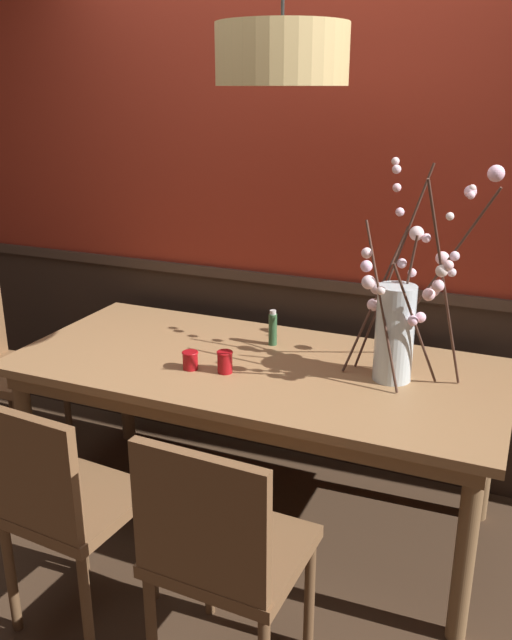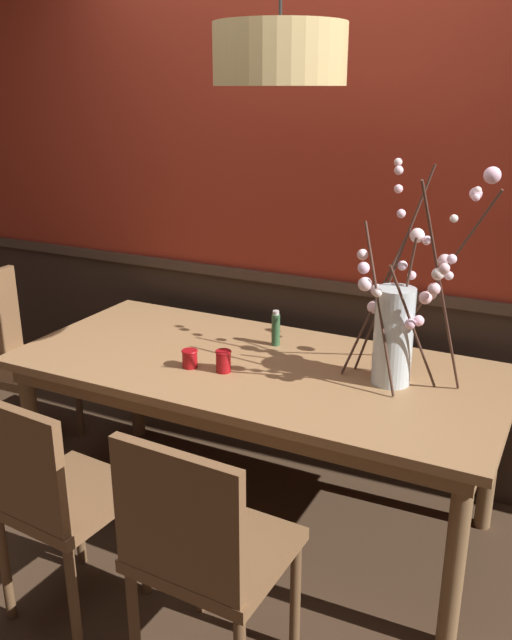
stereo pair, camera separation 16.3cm
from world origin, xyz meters
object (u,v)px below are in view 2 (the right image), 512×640
at_px(dining_table, 256,380).
at_px(chair_near_side_left, 54,495).
at_px(candle_holder_nearer_center, 190,358).
at_px(chair_near_side_right, 202,548).
at_px(chair_head_west_end, 9,353).
at_px(vase_with_blossoms, 398,326).
at_px(candle_holder_nearer_edge, 223,361).
at_px(chair_far_side_right, 387,355).
at_px(pendant_lamp, 280,55).
at_px(condiment_bottle, 276,329).
at_px(chair_far_side_left, 281,331).

distance_m(dining_table, chair_near_side_left, 0.94).
bearing_deg(candle_holder_nearer_center, chair_near_side_right, -55.90).
bearing_deg(chair_head_west_end, vase_with_blossoms, 1.35).
height_order(chair_near_side_right, vase_with_blossoms, vase_with_blossoms).
distance_m(candle_holder_nearer_center, candle_holder_nearer_edge, 0.15).
bearing_deg(chair_far_side_right, chair_near_side_left, -110.44).
distance_m(chair_head_west_end, chair_near_side_left, 1.42).
bearing_deg(pendant_lamp, condiment_bottle, 115.80).
bearing_deg(candle_holder_nearer_edge, chair_far_side_right, 69.46).
height_order(chair_far_side_right, chair_near_side_left, chair_far_side_right).
height_order(candle_holder_nearer_edge, pendant_lamp, pendant_lamp).
xyz_separation_m(chair_far_side_right, chair_far_side_left, (-0.61, 0.00, 0.03)).
distance_m(chair_head_west_end, chair_far_side_left, 1.46).
bearing_deg(chair_near_side_right, candle_holder_nearer_edge, 114.64).
xyz_separation_m(chair_far_side_left, condiment_bottle, (0.28, -0.68, 0.28)).
xyz_separation_m(chair_head_west_end, chair_far_side_left, (1.16, 0.88, 0.03)).
bearing_deg(chair_near_side_right, vase_with_blossoms, 72.13).
relative_size(chair_head_west_end, pendant_lamp, 0.95).
height_order(dining_table, chair_far_side_right, chair_far_side_right).
height_order(chair_far_side_right, candle_holder_nearer_center, chair_far_side_right).
relative_size(dining_table, chair_near_side_left, 2.28).
xyz_separation_m(dining_table, chair_near_side_left, (-0.34, -0.86, -0.16)).
xyz_separation_m(chair_far_side_left, vase_with_blossoms, (0.86, -0.83, 0.44)).
bearing_deg(dining_table, chair_near_side_right, -73.36).
distance_m(dining_table, pendant_lamp, 1.28).
height_order(chair_far_side_left, candle_holder_nearer_center, chair_far_side_left).
height_order(vase_with_blossoms, pendant_lamp, pendant_lamp).
xyz_separation_m(candle_holder_nearer_center, candle_holder_nearer_edge, (0.15, 0.02, 0.01)).
bearing_deg(pendant_lamp, vase_with_blossoms, 18.30).
height_order(chair_far_side_right, vase_with_blossoms, vase_with_blossoms).
relative_size(candle_holder_nearer_center, pendant_lamp, 0.08).
height_order(candle_holder_nearer_center, candle_holder_nearer_edge, candle_holder_nearer_edge).
relative_size(chair_far_side_left, pendant_lamp, 1.00).
height_order(dining_table, pendant_lamp, pendant_lamp).
bearing_deg(condiment_bottle, chair_far_side_right, 64.07).
xyz_separation_m(chair_head_west_end, pendant_lamp, (1.59, -0.10, 1.42)).
relative_size(chair_head_west_end, chair_far_side_left, 0.95).
xyz_separation_m(chair_near_side_right, pendant_lamp, (-0.13, 0.80, 1.42)).
bearing_deg(vase_with_blossoms, chair_head_west_end, -178.65).
xyz_separation_m(dining_table, candle_holder_nearer_edge, (-0.08, -0.14, 0.12)).
height_order(chair_head_west_end, pendant_lamp, pendant_lamp).
height_order(dining_table, chair_near_side_left, chair_near_side_left).
bearing_deg(chair_far_side_left, chair_head_west_end, -142.99).
height_order(dining_table, chair_far_side_left, chair_far_side_left).
bearing_deg(dining_table, vase_with_blossoms, 6.90).
distance_m(dining_table, chair_near_side_right, 0.93).
height_order(vase_with_blossoms, candle_holder_nearer_edge, vase_with_blossoms).
xyz_separation_m(chair_far_side_right, chair_near_side_left, (-0.65, -1.75, -0.00)).
distance_m(chair_near_side_left, chair_near_side_right, 0.60).
distance_m(chair_far_side_left, vase_with_blossoms, 1.27).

